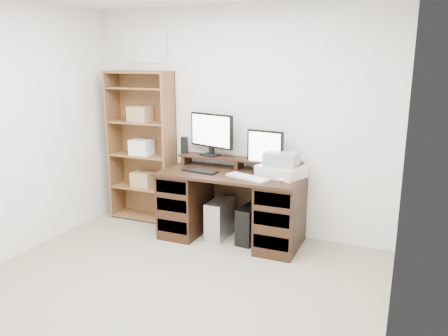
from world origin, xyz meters
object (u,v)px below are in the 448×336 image
Objects in this scene: desk at (232,205)px; monitor_wide at (211,132)px; monitor_small at (265,150)px; printer at (281,171)px; tower_black at (250,224)px; tower_silver at (220,219)px; bookshelf at (143,146)px.

monitor_wide is at bearing 146.58° from desk.
monitor_small is 1.02× the size of printer.
monitor_small is (0.31, 0.16, 0.61)m from desk.
desk is 0.28m from tower_black.
tower_silver reaches higher than tower_black.
tower_black is (-0.31, -0.04, -0.61)m from printer.
desk reaches higher than tower_black.
printer is at bearing -4.92° from bookshelf.
tower_black is 0.23× the size of bookshelf.
desk is 1.37m from bookshelf.
printer is at bearing 6.64° from desk.
tower_black is at bearing -154.13° from printer.
printer is 1.78m from bookshelf.
bookshelf reaches higher than printer.
bookshelf is at bearing 178.66° from tower_black.
monitor_wide is 1.10m from tower_black.
bookshelf is (-0.91, -0.01, -0.22)m from monitor_wide.
tower_silver is 1.02× the size of tower_black.
printer reaches higher than tower_black.
monitor_small is 0.25× the size of bookshelf.
monitor_small is 1.09× the size of tower_black.
monitor_small is at bearing 26.97° from desk.
tower_black is (0.55, -0.20, -0.94)m from monitor_wide.
printer is at bearing 13.62° from tower_black.
bookshelf reaches higher than tower_black.
tower_silver is 0.36m from tower_black.
monitor_small is at bearing 11.68° from monitor_wide.
monitor_wide is at bearing -176.58° from monitor_small.
monitor_wide reaches higher than desk.
desk is at bearing -154.92° from printer.
monitor_wide is 0.97m from tower_silver.
monitor_wide reaches higher than monitor_small.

